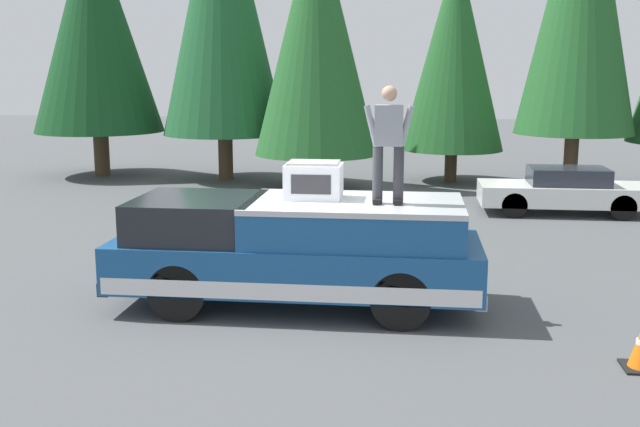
% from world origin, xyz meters
% --- Properties ---
extents(ground_plane, '(90.00, 90.00, 0.00)m').
position_xyz_m(ground_plane, '(0.00, 0.00, 0.00)').
color(ground_plane, '#4C4F51').
extents(pickup_truck, '(2.01, 5.54, 1.65)m').
position_xyz_m(pickup_truck, '(0.10, -0.02, 0.87)').
color(pickup_truck, navy).
rests_on(pickup_truck, ground).
extents(compressor_unit, '(0.65, 0.84, 0.56)m').
position_xyz_m(compressor_unit, '(0.24, -0.26, 1.93)').
color(compressor_unit, silver).
rests_on(compressor_unit, pickup_truck).
extents(person_on_truck_bed, '(0.29, 0.72, 1.69)m').
position_xyz_m(person_on_truck_bed, '(-0.08, -1.38, 2.55)').
color(person_on_truck_bed, '#333338').
rests_on(person_on_truck_bed, pickup_truck).
extents(parked_car_white, '(1.64, 4.10, 1.16)m').
position_xyz_m(parked_car_white, '(8.31, -5.52, 0.58)').
color(parked_car_white, white).
rests_on(parked_car_white, ground).
extents(conifer_center_left, '(3.24, 3.24, 7.30)m').
position_xyz_m(conifer_center_left, '(13.54, -2.98, 4.15)').
color(conifer_center_left, '#4C3826').
rests_on(conifer_center_left, ground).
extents(conifer_center_right, '(3.68, 3.68, 8.23)m').
position_xyz_m(conifer_center_right, '(11.58, 1.14, 4.62)').
color(conifer_center_right, '#4C3826').
rests_on(conifer_center_right, ground).
extents(conifer_far_right, '(4.26, 4.26, 8.56)m').
position_xyz_m(conifer_far_right, '(13.53, 8.74, 5.01)').
color(conifer_far_right, '#4C3826').
rests_on(conifer_far_right, ground).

